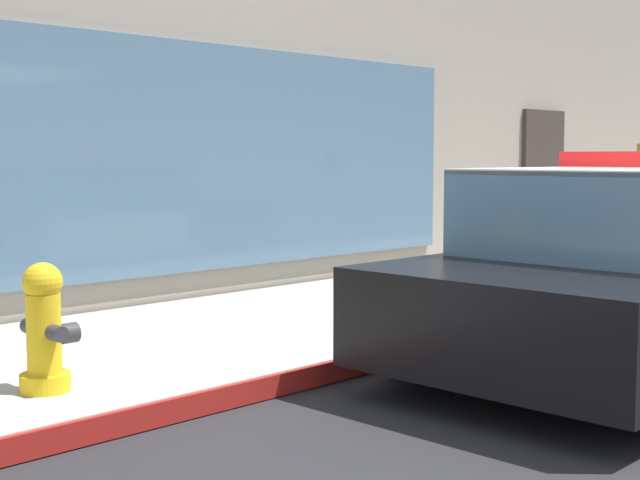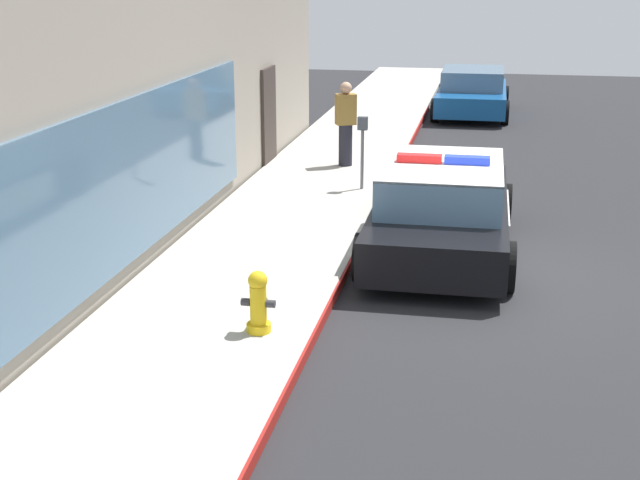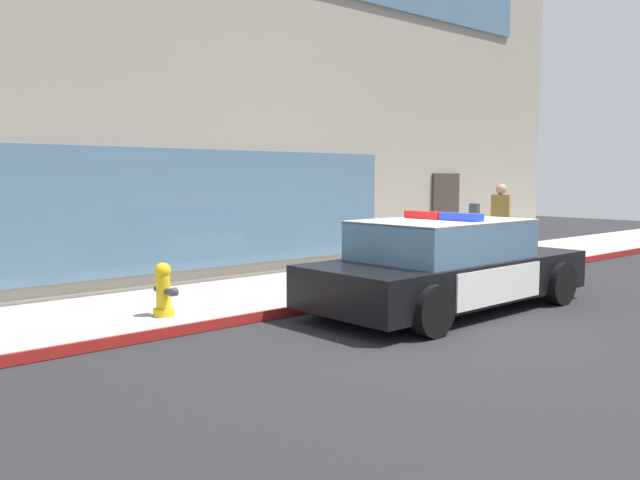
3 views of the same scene
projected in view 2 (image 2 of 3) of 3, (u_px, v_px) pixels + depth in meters
ground at (482, 282)px, 11.94m from camera, size 48.00×48.00×0.00m
sidewalk at (255, 262)px, 12.51m from camera, size 48.00×2.69×0.15m
curb_red_paint at (349, 268)px, 12.26m from camera, size 28.80×0.04×0.14m
police_cruiser at (442, 207)px, 13.02m from camera, size 4.84×2.15×1.49m
fire_hydrant at (258, 302)px, 9.86m from camera, size 0.34×0.39×0.73m
car_down_street at (472, 92)px, 24.94m from camera, size 4.48×2.09×1.29m
pedestrian_on_sidewalk at (346, 124)px, 17.88m from camera, size 0.40×0.47×1.71m
parking_meter at (363, 139)px, 15.98m from camera, size 0.12×0.18×1.34m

